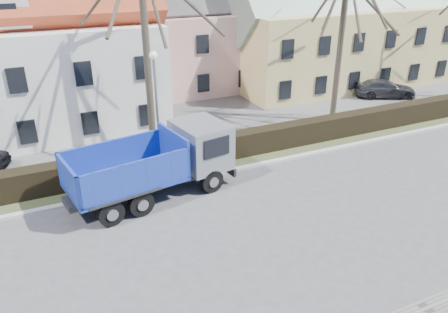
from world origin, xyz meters
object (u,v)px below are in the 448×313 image
dump_truck (147,167)px  parked_car_b (385,88)px  cart_frame (92,195)px  streetlight (157,109)px

dump_truck → parked_car_b: dump_truck is taller
cart_frame → parked_car_b: (22.68, 6.49, 0.36)m
cart_frame → streetlight: bearing=32.6°
streetlight → parked_car_b: streetlight is taller
streetlight → cart_frame: size_ratio=9.06×
dump_truck → streetlight: streetlight is taller
dump_truck → parked_car_b: 21.61m
streetlight → cart_frame: 5.27m
streetlight → parked_car_b: 19.39m
streetlight → parked_car_b: size_ratio=1.29×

